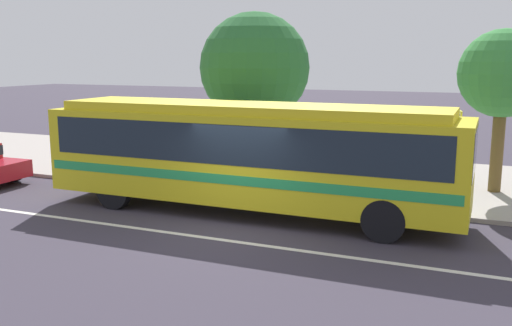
{
  "coord_description": "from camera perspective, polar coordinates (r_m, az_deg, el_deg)",
  "views": [
    {
      "loc": [
        5.64,
        -11.93,
        4.11
      ],
      "look_at": [
        -0.21,
        1.96,
        1.3
      ],
      "focal_mm": 39.63,
      "sensor_mm": 36.0,
      "label": 1
    }
  ],
  "objects": [
    {
      "name": "street_tree_near_stop",
      "position": [
        19.23,
        -0.14,
        9.57
      ],
      "size": [
        3.69,
        3.69,
        5.52
      ],
      "color": "brown",
      "rests_on": "sidewalk_slab"
    },
    {
      "name": "pedestrian_walking_along_curb",
      "position": [
        17.05,
        18.11,
        -0.31
      ],
      "size": [
        0.48,
        0.48,
        1.59
      ],
      "color": "navy",
      "rests_on": "sidewalk_slab"
    },
    {
      "name": "street_tree_mid_block",
      "position": [
        18.22,
        23.67,
        8.16
      ],
      "size": [
        2.59,
        2.59,
        4.84
      ],
      "color": "brown",
      "rests_on": "sidewalk_slab"
    },
    {
      "name": "sidewalk_slab",
      "position": [
        20.08,
        6.06,
        -1.13
      ],
      "size": [
        60.0,
        8.0,
        0.12
      ],
      "primitive_type": "cube",
      "color": "#9F958E",
      "rests_on": "ground_plane"
    },
    {
      "name": "transit_bus",
      "position": [
        14.92,
        -0.73,
        1.28
      ],
      "size": [
        11.21,
        2.48,
        2.93
      ],
      "color": "gold",
      "rests_on": "ground_plane"
    },
    {
      "name": "lane_stripe_center",
      "position": [
        13.13,
        -3.86,
        -7.69
      ],
      "size": [
        56.0,
        0.16,
        0.01
      ],
      "primitive_type": "cube",
      "color": "silver",
      "rests_on": "ground_plane"
    },
    {
      "name": "bus_stop_sign",
      "position": [
        15.52,
        19.75,
        1.44
      ],
      "size": [
        0.11,
        0.44,
        2.66
      ],
      "color": "gray",
      "rests_on": "sidewalk_slab"
    },
    {
      "name": "pedestrian_waiting_near_sign",
      "position": [
        17.95,
        -3.56,
        1.08
      ],
      "size": [
        0.48,
        0.48,
        1.78
      ],
      "color": "#2A2F2E",
      "rests_on": "sidewalk_slab"
    },
    {
      "name": "pedestrian_standing_by_tree",
      "position": [
        16.52,
        10.5,
        -0.03
      ],
      "size": [
        0.35,
        0.35,
        1.72
      ],
      "color": "navy",
      "rests_on": "sidewalk_slab"
    },
    {
      "name": "ground_plane",
      "position": [
        13.82,
        -2.36,
        -6.75
      ],
      "size": [
        120.0,
        120.0,
        0.0
      ],
      "primitive_type": "plane",
      "color": "#38333F"
    }
  ]
}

